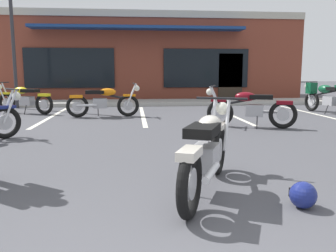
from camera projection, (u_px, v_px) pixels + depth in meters
ground_plane at (152, 154)px, 5.63m from camera, size 80.00×80.00×0.00m
sidewalk_kerb at (140, 103)px, 14.08m from camera, size 22.00×1.80×0.14m
brick_storefront_building at (138, 58)px, 17.95m from camera, size 14.93×6.28×3.92m
painted_stall_lines at (143, 115)px, 10.55m from camera, size 10.76×4.80×0.01m
motorcycle_foreground_classic at (207, 150)px, 3.78m from camera, size 1.13×1.98×0.98m
motorcycle_black_cruiser at (250, 108)px, 8.22m from camera, size 2.02×1.04×0.98m
motorcycle_silver_naked at (24, 99)px, 10.92m from camera, size 1.96×1.18×0.98m
motorcycle_blue_standard at (326, 96)px, 11.03m from camera, size 0.86×2.08×0.98m
motorcycle_green_cafe_racer at (104, 101)px, 10.10m from camera, size 2.11×0.66×0.98m
helmet_on_pavement at (303, 195)px, 3.37m from camera, size 0.26×0.26×0.26m
parking_lot_lamp_post at (10, 10)px, 11.95m from camera, size 0.24×0.76×5.24m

